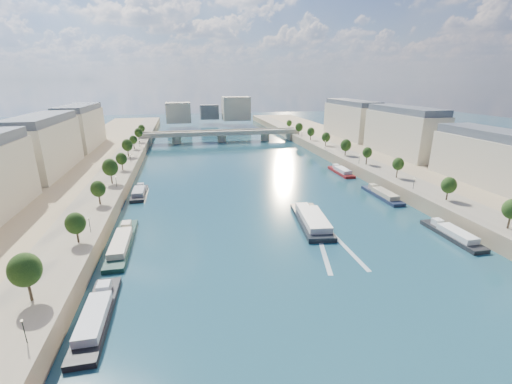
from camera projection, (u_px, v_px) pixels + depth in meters
name	position (u px, v px, depth m)	size (l,w,h in m)	color
ground	(262.00, 199.00, 128.41)	(700.00, 700.00, 0.00)	#0B2B32
quay_left	(51.00, 207.00, 113.27)	(44.00, 520.00, 5.00)	#9E8460
quay_right	(431.00, 181.00, 141.99)	(44.00, 520.00, 5.00)	#9E8460
pave_left	(98.00, 197.00, 115.46)	(14.00, 520.00, 0.10)	gray
pave_right	(399.00, 178.00, 138.20)	(14.00, 520.00, 0.10)	gray
trees_left	(103.00, 179.00, 116.02)	(4.80, 268.80, 8.26)	#382B1E
trees_right	(383.00, 159.00, 145.39)	(4.80, 268.80, 8.26)	#382B1E
lamps_left	(105.00, 198.00, 106.22)	(0.36, 200.36, 4.28)	black
lamps_right	(383.00, 169.00, 141.09)	(0.36, 200.36, 4.28)	black
buildings_left	(14.00, 160.00, 117.46)	(16.00, 226.00, 23.20)	beige
buildings_right	(443.00, 142.00, 151.36)	(16.00, 226.00, 23.20)	beige
skyline	(214.00, 110.00, 328.32)	(79.00, 42.00, 22.00)	beige
bridge	(222.00, 135.00, 245.50)	(112.00, 12.00, 8.15)	#C1B79E
tour_barge	(312.00, 220.00, 106.34)	(11.65, 28.96, 3.82)	black
wake	(334.00, 248.00, 91.26)	(10.95, 26.01, 0.04)	silver
moored_barges_left	(100.00, 307.00, 66.18)	(5.00, 156.21, 3.60)	black
moored_barges_right	(451.00, 234.00, 97.44)	(5.00, 165.00, 3.60)	black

